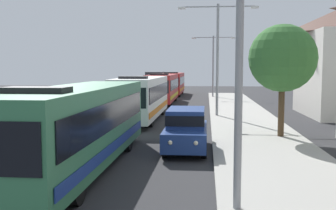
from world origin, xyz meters
name	(u,v)px	position (x,y,z in m)	size (l,w,h in m)	color
bus_lead	(80,124)	(-1.30, 10.74, 1.69)	(2.58, 12.22, 3.21)	#33724C
bus_second_in_line	(142,96)	(-1.30, 25.02, 1.69)	(2.58, 11.43, 3.21)	silver
bus_middle	(163,87)	(-1.30, 38.60, 1.69)	(2.58, 10.78, 3.21)	maroon
bus_fourth_in_line	(173,83)	(-1.30, 51.68, 1.69)	(2.58, 10.79, 3.21)	maroon
white_suv	(186,128)	(2.40, 14.54, 1.03)	(1.86, 4.79, 1.90)	navy
box_truck_oncoming	(154,81)	(-4.60, 57.19, 1.70)	(2.35, 7.07, 3.15)	black
streetlamp_near	(240,24)	(4.10, 6.74, 4.79)	(5.00, 0.28, 7.60)	gray
streetlamp_mid	(218,48)	(4.10, 27.12, 5.25)	(5.95, 0.28, 8.33)	gray
streetlamp_far	(213,59)	(4.10, 47.50, 4.82)	(5.40, 0.28, 7.60)	gray
roadside_tree	(283,58)	(7.21, 17.99, 4.22)	(3.51, 3.51, 5.84)	#4C3823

